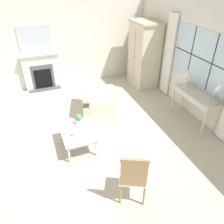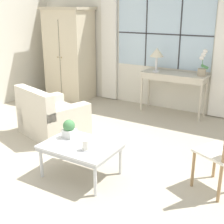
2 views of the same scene
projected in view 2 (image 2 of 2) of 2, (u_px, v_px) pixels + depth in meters
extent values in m
plane|color=#B2A893|center=(72.00, 164.00, 4.21)|extent=(14.00, 14.00, 0.00)
cube|color=silver|center=(163.00, 39.00, 6.21)|extent=(7.20, 0.06, 2.80)
cube|color=silver|center=(163.00, 34.00, 6.15)|extent=(2.00, 0.01, 1.32)
cube|color=#2D2D33|center=(146.00, 33.00, 6.32)|extent=(0.02, 0.02, 1.32)
cube|color=#2D2D33|center=(180.00, 35.00, 5.97)|extent=(0.02, 0.02, 1.32)
cube|color=#2D2D33|center=(163.00, 34.00, 6.15)|extent=(2.00, 0.02, 0.02)
cube|color=white|center=(109.00, 47.00, 6.82)|extent=(0.37, 0.06, 2.31)
cube|color=white|center=(224.00, 56.00, 5.62)|extent=(0.37, 0.06, 2.31)
cube|color=beige|center=(70.00, 55.00, 7.02)|extent=(0.96, 0.67, 1.96)
cube|color=#BCAE92|center=(68.00, 8.00, 6.70)|extent=(1.04, 0.73, 0.06)
cube|color=gray|center=(60.00, 59.00, 6.76)|extent=(0.01, 0.01, 1.64)
sphere|color=#997F4C|center=(58.00, 57.00, 6.76)|extent=(0.03, 0.03, 0.03)
sphere|color=#997F4C|center=(61.00, 58.00, 6.71)|extent=(0.03, 0.03, 0.03)
cube|color=beige|center=(174.00, 74.00, 5.98)|extent=(1.27, 0.43, 0.03)
cube|color=beige|center=(174.00, 77.00, 6.00)|extent=(1.22, 0.41, 0.10)
cylinder|color=beige|center=(142.00, 92.00, 6.25)|extent=(0.04, 0.04, 0.78)
cylinder|color=beige|center=(200.00, 101.00, 5.67)|extent=(0.04, 0.04, 0.78)
cylinder|color=beige|center=(149.00, 89.00, 6.54)|extent=(0.04, 0.04, 0.78)
cylinder|color=beige|center=(206.00, 97.00, 5.96)|extent=(0.04, 0.04, 0.78)
cylinder|color=silver|center=(156.00, 71.00, 6.09)|extent=(0.14, 0.14, 0.02)
cylinder|color=silver|center=(156.00, 64.00, 6.04)|extent=(0.05, 0.05, 0.28)
cone|color=beige|center=(157.00, 52.00, 5.97)|extent=(0.27, 0.27, 0.17)
cylinder|color=tan|center=(202.00, 72.00, 5.74)|extent=(0.15, 0.15, 0.13)
cylinder|color=#47844C|center=(203.00, 59.00, 5.66)|extent=(0.01, 0.01, 0.35)
cube|color=#47844C|center=(205.00, 67.00, 5.68)|extent=(0.14, 0.02, 0.09)
sphere|color=white|center=(202.00, 58.00, 5.68)|extent=(0.08, 0.08, 0.08)
sphere|color=white|center=(203.00, 55.00, 5.64)|extent=(0.08, 0.08, 0.08)
sphere|color=white|center=(205.00, 51.00, 5.61)|extent=(0.08, 0.08, 0.08)
cube|color=beige|center=(54.00, 122.00, 5.18)|extent=(1.18, 1.07, 0.41)
cube|color=beige|center=(34.00, 102.00, 4.84)|extent=(0.99, 0.43, 0.40)
cube|color=beige|center=(42.00, 112.00, 5.43)|extent=(0.43, 0.85, 0.55)
cube|color=beige|center=(67.00, 124.00, 4.88)|extent=(0.43, 0.85, 0.55)
cube|color=white|center=(219.00, 152.00, 3.50)|extent=(0.59, 0.59, 0.03)
cylinder|color=#9E7A51|center=(193.00, 169.00, 3.63)|extent=(0.04, 0.04, 0.45)
cylinder|color=#9E7A51|center=(215.00, 161.00, 3.83)|extent=(0.04, 0.04, 0.45)
cylinder|color=#9E7A51|center=(220.00, 184.00, 3.33)|extent=(0.04, 0.04, 0.45)
cube|color=silver|center=(81.00, 145.00, 3.81)|extent=(0.90, 0.67, 0.03)
cube|color=#B1B3B8|center=(81.00, 148.00, 3.82)|extent=(0.89, 0.65, 0.04)
cylinder|color=silver|center=(41.00, 162.00, 3.85)|extent=(0.04, 0.04, 0.40)
cylinder|color=silver|center=(95.00, 180.00, 3.45)|extent=(0.04, 0.04, 0.40)
cylinder|color=silver|center=(70.00, 146.00, 4.30)|extent=(0.04, 0.04, 0.40)
cylinder|color=silver|center=(120.00, 160.00, 3.91)|extent=(0.04, 0.04, 0.40)
cube|color=white|center=(69.00, 133.00, 4.00)|extent=(0.15, 0.15, 0.11)
sphere|color=#47844C|center=(69.00, 126.00, 3.96)|extent=(0.15, 0.15, 0.15)
cylinder|color=silver|center=(86.00, 150.00, 3.65)|extent=(0.12, 0.12, 0.01)
cylinder|color=silver|center=(86.00, 145.00, 3.63)|extent=(0.08, 0.08, 0.11)
cylinder|color=black|center=(86.00, 140.00, 3.61)|extent=(0.00, 0.00, 0.01)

